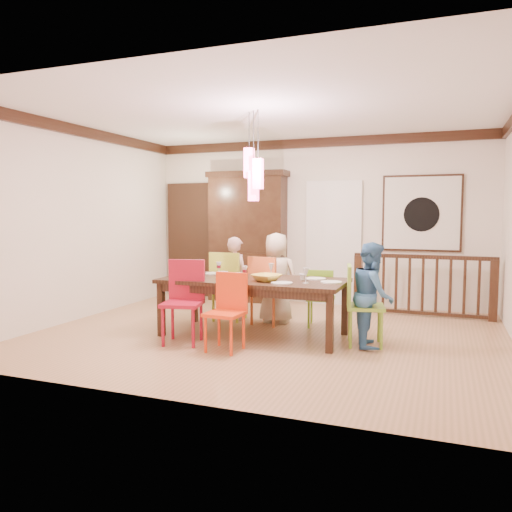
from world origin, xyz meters
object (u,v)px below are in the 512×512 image
(china_hutch, at_px, (248,236))
(dining_table, at_px, (254,284))
(person_far_mid, at_px, (276,278))
(balustrade, at_px, (423,284))
(person_far_left, at_px, (236,278))
(chair_end_right, at_px, (366,300))
(chair_far_left, at_px, (230,281))
(person_end_right, at_px, (372,295))

(china_hutch, bearing_deg, dining_table, -66.69)
(china_hutch, xyz_separation_m, person_far_mid, (1.08, -1.59, -0.52))
(balustrade, bearing_deg, person_far_left, -153.71)
(dining_table, distance_m, chair_end_right, 1.45)
(chair_end_right, height_order, person_far_left, person_far_left)
(balustrade, relative_size, person_far_left, 1.70)
(person_far_left, bearing_deg, dining_table, 145.13)
(dining_table, height_order, person_far_mid, person_far_mid)
(person_far_left, relative_size, person_far_mid, 0.95)
(china_hutch, bearing_deg, chair_far_left, -77.65)
(china_hutch, height_order, person_end_right, china_hutch)
(china_hutch, distance_m, person_far_left, 1.73)
(china_hutch, bearing_deg, chair_end_right, -43.92)
(chair_end_right, bearing_deg, china_hutch, 34.61)
(china_hutch, height_order, person_far_mid, china_hutch)
(chair_end_right, xyz_separation_m, china_hutch, (-2.48, 2.39, 0.62))
(person_far_left, bearing_deg, chair_far_left, 61.11)
(balustrade, xyz_separation_m, person_far_mid, (-1.98, -1.24, 0.16))
(chair_end_right, bearing_deg, person_far_left, 56.92)
(person_far_mid, bearing_deg, dining_table, 84.46)
(balustrade, bearing_deg, dining_table, -133.18)
(dining_table, distance_m, person_far_left, 1.03)
(person_far_left, relative_size, person_end_right, 0.99)
(balustrade, distance_m, person_end_right, 2.12)
(china_hutch, distance_m, balustrade, 3.16)
(china_hutch, xyz_separation_m, person_far_left, (0.43, -1.58, -0.55))
(chair_far_left, relative_size, chair_end_right, 1.05)
(person_far_left, bearing_deg, china_hutch, -55.83)
(chair_end_right, bearing_deg, chair_far_left, 59.07)
(dining_table, distance_m, china_hutch, 2.67)
(person_far_mid, bearing_deg, person_end_right, 148.40)
(chair_far_left, distance_m, person_end_right, 2.33)
(dining_table, bearing_deg, person_far_left, 126.29)
(china_hutch, bearing_deg, person_far_left, -74.78)
(balustrade, distance_m, person_far_mid, 2.35)
(chair_end_right, xyz_separation_m, person_end_right, (0.08, -0.01, 0.07))
(chair_end_right, distance_m, person_end_right, 0.11)
(china_hutch, relative_size, person_far_mid, 1.78)
(chair_end_right, relative_size, china_hutch, 0.42)
(balustrade, relative_size, person_end_right, 1.68)
(person_end_right, bearing_deg, person_far_mid, 48.80)
(chair_far_left, bearing_deg, dining_table, 129.36)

